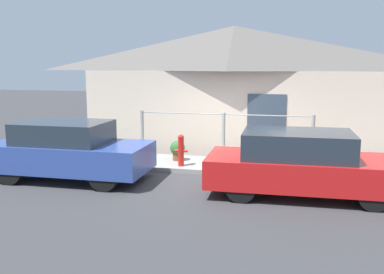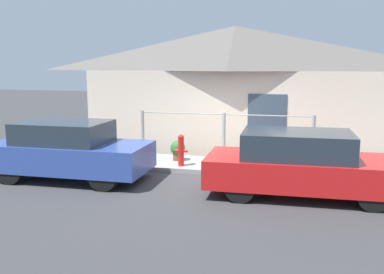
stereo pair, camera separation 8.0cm
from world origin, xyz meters
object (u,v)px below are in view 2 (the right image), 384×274
at_px(fire_hydrant, 181,149).
at_px(potted_plant_near_hydrant, 178,149).
at_px(car_left, 69,150).
at_px(potted_plant_by_fence, 103,144).
at_px(car_right, 302,164).

distance_m(fire_hydrant, potted_plant_near_hydrant, 0.68).
xyz_separation_m(car_left, potted_plant_by_fence, (-0.30, 2.46, -0.32)).
bearing_deg(car_left, potted_plant_near_hydrant, 44.05).
height_order(car_left, potted_plant_by_fence, car_left).
height_order(fire_hydrant, potted_plant_by_fence, fire_hydrant).
xyz_separation_m(potted_plant_near_hydrant, potted_plant_by_fence, (-2.40, 0.37, -0.04)).
bearing_deg(car_right, potted_plant_near_hydrant, 145.93).
xyz_separation_m(car_left, fire_hydrant, (2.37, 1.47, -0.15)).
distance_m(fire_hydrant, potted_plant_by_fence, 2.85).
distance_m(car_right, fire_hydrant, 3.37).
height_order(car_left, fire_hydrant, car_left).
xyz_separation_m(car_right, potted_plant_near_hydrant, (-3.29, 2.09, -0.26)).
relative_size(car_left, car_right, 0.92).
height_order(potted_plant_near_hydrant, potted_plant_by_fence, potted_plant_near_hydrant).
xyz_separation_m(fire_hydrant, potted_plant_by_fence, (-2.67, 0.99, -0.17)).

